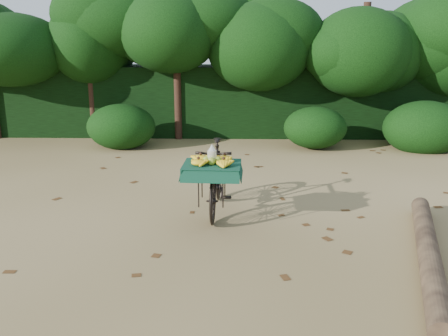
{
  "coord_description": "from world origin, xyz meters",
  "views": [
    {
      "loc": [
        -0.3,
        -6.53,
        2.42
      ],
      "look_at": [
        -0.47,
        -0.31,
        0.76
      ],
      "focal_mm": 38.0,
      "sensor_mm": 36.0,
      "label": 1
    }
  ],
  "objects": [
    {
      "name": "bush_clumps",
      "position": [
        0.5,
        4.3,
        0.45
      ],
      "size": [
        8.8,
        1.7,
        0.9
      ],
      "primitive_type": null,
      "color": "black",
      "rests_on": "ground"
    },
    {
      "name": "vendor_bicycle",
      "position": [
        -0.6,
        0.03,
        0.53
      ],
      "size": [
        0.77,
        1.8,
        1.05
      ],
      "rotation": [
        0.0,
        0.0,
        -0.04
      ],
      "color": "black",
      "rests_on": "ground"
    },
    {
      "name": "leaf_litter",
      "position": [
        0.0,
        0.65,
        0.01
      ],
      "size": [
        7.0,
        7.3,
        0.01
      ],
      "primitive_type": null,
      "color": "#4F3015",
      "rests_on": "ground"
    },
    {
      "name": "tree_row",
      "position": [
        -0.65,
        5.5,
        2.0
      ],
      "size": [
        14.5,
        2.0,
        4.0
      ],
      "primitive_type": null,
      "color": "black",
      "rests_on": "ground"
    },
    {
      "name": "hedge_backdrop",
      "position": [
        0.0,
        6.3,
        0.9
      ],
      "size": [
        26.0,
        1.8,
        1.8
      ],
      "primitive_type": "cube",
      "color": "black",
      "rests_on": "ground"
    },
    {
      "name": "fallen_log",
      "position": [
        1.88,
        -1.54,
        0.12
      ],
      "size": [
        1.22,
        3.26,
        0.24
      ],
      "primitive_type": "cylinder",
      "rotation": [
        1.57,
        0.0,
        -0.3
      ],
      "color": "brown",
      "rests_on": "ground"
    },
    {
      "name": "ground",
      "position": [
        0.0,
        0.0,
        0.0
      ],
      "size": [
        80.0,
        80.0,
        0.0
      ],
      "primitive_type": "plane",
      "color": "tan",
      "rests_on": "ground"
    }
  ]
}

